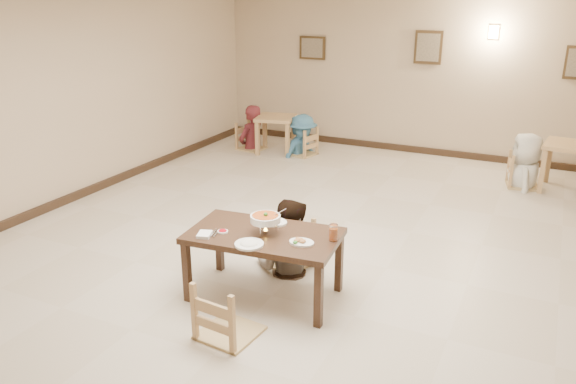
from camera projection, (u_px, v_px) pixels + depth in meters
The scene contains 27 objects.
floor at pixel (315, 253), 6.72m from camera, with size 10.00×10.00×0.00m, color beige.
wall_back at pixel (421, 75), 10.46m from camera, with size 10.00×10.00×0.00m, color #CAB192.
wall_left at pixel (54, 102), 7.85m from camera, with size 10.00×10.00×0.00m, color #CAB192.
baseboard_back at pixel (415, 149), 10.92m from camera, with size 8.00×0.06×0.12m, color #312116.
baseboard_left at pixel (69, 199), 8.32m from camera, with size 0.06×10.00×0.12m, color #312116.
picture_a at pixel (312, 48), 11.19m from camera, with size 0.55×0.04×0.45m.
picture_b at pixel (428, 47), 10.21m from camera, with size 0.50×0.04×0.60m.
wall_sconce at pixel (494, 32), 9.67m from camera, with size 0.16×0.05×0.22m, color #FFD88C.
main_table at pixel (264, 240), 5.59m from camera, with size 1.57×0.98×0.70m.
chair_far at pixel (289, 224), 6.31m from camera, with size 0.47×0.47×0.99m.
chair_near at pixel (228, 282), 4.96m from camera, with size 0.50×0.50×1.07m.
main_diner at pixel (288, 200), 6.09m from camera, with size 0.80×0.63×1.65m, color gray.
curry_warmer at pixel (265, 219), 5.50m from camera, with size 0.33×0.30×0.27m.
rice_plate_far at pixel (273, 222), 5.80m from camera, with size 0.30×0.30×0.07m.
rice_plate_near at pixel (249, 244), 5.29m from camera, with size 0.28×0.28×0.06m.
fried_plate at pixel (301, 242), 5.32m from camera, with size 0.24×0.24×0.05m.
chili_dish at pixel (223, 231), 5.57m from camera, with size 0.11×0.11×0.02m.
napkin_cutlery at pixel (205, 234), 5.49m from camera, with size 0.20×0.27×0.03m.
drink_glass at pixel (333, 233), 5.37m from camera, with size 0.08×0.08×0.17m.
bg_table_left at pixel (276, 123), 10.78m from camera, with size 0.86×0.86×0.71m.
bg_table_right at pixel (571, 153), 8.63m from camera, with size 0.84×0.84×0.76m.
bg_chair_ll at pixel (251, 124), 11.00m from camera, with size 0.47×0.47×1.01m.
bg_chair_lr at pixel (302, 129), 10.63m from camera, with size 0.47×0.47×1.00m.
bg_chair_rl at pixel (527, 156), 8.87m from camera, with size 0.48×0.48×1.02m.
bg_diner_a at pixel (251, 105), 10.88m from camera, with size 0.64×0.42×1.77m, color #591D23.
bg_diner_b at pixel (302, 114), 10.53m from camera, with size 1.01×0.58×1.57m, color teal.
bg_diner_c at pixel (530, 133), 8.75m from camera, with size 0.85×0.56×1.75m, color silver.
Camera 1 is at (2.35, -5.62, 2.96)m, focal length 35.00 mm.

